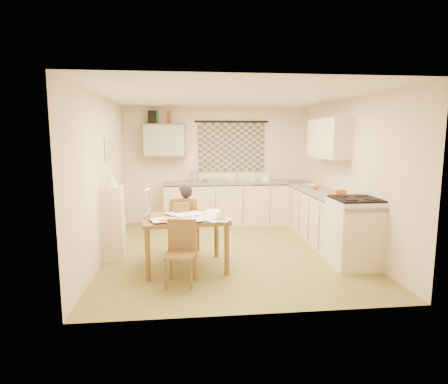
{
  "coord_description": "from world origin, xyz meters",
  "views": [
    {
      "loc": [
        -0.76,
        -5.96,
        1.9
      ],
      "look_at": [
        -0.09,
        0.2,
        0.96
      ],
      "focal_mm": 30.0,
      "sensor_mm": 36.0,
      "label": 1
    }
  ],
  "objects": [
    {
      "name": "bottle_green",
      "position": [
        -1.29,
        2.08,
        2.28
      ],
      "size": [
        0.07,
        0.07,
        0.26
      ],
      "primitive_type": "cylinder",
      "rotation": [
        0.0,
        0.0,
        -0.06
      ],
      "color": "#195926",
      "rests_on": "wall_cabinet"
    },
    {
      "name": "chair_near",
      "position": [
        -0.81,
        -1.34,
        0.26
      ],
      "size": [
        0.43,
        0.43,
        0.83
      ],
      "rotation": [
        0.0,
        0.0,
        -0.17
      ],
      "color": "brown",
      "rests_on": "floor"
    },
    {
      "name": "wall_front",
      "position": [
        0.0,
        -2.26,
        1.25
      ],
      "size": [
        4.0,
        0.02,
        2.5
      ],
      "primitive_type": "cube",
      "color": "beige",
      "rests_on": "floor"
    },
    {
      "name": "dining_table",
      "position": [
        -0.75,
        -0.72,
        0.38
      ],
      "size": [
        1.26,
        1.01,
        0.75
      ],
      "rotation": [
        0.0,
        0.0,
        0.09
      ],
      "color": "brown",
      "rests_on": "floor"
    },
    {
      "name": "speaker",
      "position": [
        -1.38,
        2.08,
        2.28
      ],
      "size": [
        0.19,
        0.22,
        0.26
      ],
      "primitive_type": "cube",
      "rotation": [
        0.0,
        0.0,
        -0.15
      ],
      "color": "black",
      "rests_on": "wall_cabinet"
    },
    {
      "name": "print_canvas",
      "position": [
        -1.95,
        0.4,
        1.7
      ],
      "size": [
        0.01,
        0.42,
        0.32
      ],
      "primitive_type": "cube",
      "color": "beige",
      "rests_on": "wall_left"
    },
    {
      "name": "candle_flame",
      "position": [
        -1.25,
        -0.7,
        1.16
      ],
      "size": [
        0.02,
        0.02,
        0.02
      ],
      "primitive_type": "sphere",
      "color": "#FFCC66",
      "rests_on": "dining_table"
    },
    {
      "name": "stove",
      "position": [
        1.7,
        -0.92,
        0.51
      ],
      "size": [
        0.66,
        0.66,
        1.02
      ],
      "color": "white",
      "rests_on": "floor"
    },
    {
      "name": "candle_holder",
      "position": [
        -1.26,
        -0.73,
        0.84
      ],
      "size": [
        0.06,
        0.06,
        0.18
      ],
      "primitive_type": "cylinder",
      "rotation": [
        0.0,
        0.0,
        0.08
      ],
      "color": "silver",
      "rests_on": "dining_table"
    },
    {
      "name": "window_blind",
      "position": [
        0.3,
        2.22,
        1.65
      ],
      "size": [
        1.45,
        0.03,
        1.05
      ],
      "primitive_type": "cube",
      "color": "navy",
      "rests_on": "wall_back"
    },
    {
      "name": "curtain_rod",
      "position": [
        0.3,
        2.2,
        2.2
      ],
      "size": [
        1.6,
        0.04,
        0.04
      ],
      "primitive_type": "cylinder",
      "rotation": [
        0.0,
        1.57,
        0.0
      ],
      "color": "black",
      "rests_on": "wall_back"
    },
    {
      "name": "bowl",
      "position": [
        1.7,
        0.93,
        0.95
      ],
      "size": [
        0.31,
        0.31,
        0.05
      ],
      "primitive_type": "imported",
      "rotation": [
        0.0,
        0.0,
        0.21
      ],
      "color": "white",
      "rests_on": "counter_right"
    },
    {
      "name": "chair_far",
      "position": [
        -0.74,
        -0.11,
        0.29
      ],
      "size": [
        0.49,
        0.49,
        0.94
      ],
      "rotation": [
        0.0,
        0.0,
        2.99
      ],
      "color": "brown",
      "rests_on": "floor"
    },
    {
      "name": "upper_cabinet_right",
      "position": [
        1.83,
        0.55,
        1.85
      ],
      "size": [
        0.34,
        1.3,
        0.7
      ],
      "primitive_type": "cube",
      "color": "beige",
      "rests_on": "wall_right"
    },
    {
      "name": "eyeglasses",
      "position": [
        -0.58,
        -1.03,
        0.76
      ],
      "size": [
        0.13,
        0.05,
        0.02
      ],
      "primitive_type": "cube",
      "rotation": [
        0.0,
        0.0,
        -0.07
      ],
      "color": "black",
      "rests_on": "dining_table"
    },
    {
      "name": "wall_cabinet",
      "position": [
        -1.15,
        2.08,
        1.8
      ],
      "size": [
        0.9,
        0.34,
        0.7
      ],
      "primitive_type": "cube",
      "color": "brown",
      "rests_on": "wall_back"
    },
    {
      "name": "orange_bag",
      "position": [
        1.7,
        -0.28,
        0.98
      ],
      "size": [
        0.26,
        0.22,
        0.12
      ],
      "primitive_type": "cube",
      "rotation": [
        0.0,
        0.0,
        0.33
      ],
      "color": "#DA5919",
      "rests_on": "counter_right"
    },
    {
      "name": "framed_print",
      "position": [
        -1.97,
        0.4,
        1.7
      ],
      "size": [
        0.04,
        0.5,
        0.4
      ],
      "primitive_type": "cube",
      "color": "#EAE3C4",
      "rests_on": "wall_left"
    },
    {
      "name": "mixing_bowl",
      "position": [
        1.02,
        1.95,
        1.0
      ],
      "size": [
        0.28,
        0.28,
        0.16
      ],
      "primitive_type": "cylinder",
      "rotation": [
        0.0,
        0.0,
        -0.19
      ],
      "color": "white",
      "rests_on": "counter_back"
    },
    {
      "name": "candle",
      "position": [
        -1.28,
        -0.72,
        1.04
      ],
      "size": [
        0.02,
        0.02,
        0.22
      ],
      "primitive_type": "cylinder",
      "rotation": [
        0.0,
        0.0,
        0.01
      ],
      "color": "white",
      "rests_on": "dining_table"
    },
    {
      "name": "orange_box",
      "position": [
        -1.03,
        -1.06,
        0.77
      ],
      "size": [
        0.12,
        0.08,
        0.04
      ],
      "primitive_type": "cube",
      "rotation": [
        0.0,
        0.0,
        -0.03
      ],
      "color": "#DA5919",
      "rests_on": "dining_table"
    },
    {
      "name": "shelf_stand",
      "position": [
        -1.84,
        -0.26,
        0.57
      ],
      "size": [
        0.32,
        0.3,
        1.14
      ],
      "primitive_type": "cube",
      "color": "beige",
      "rests_on": "floor"
    },
    {
      "name": "papers",
      "position": [
        -0.6,
        -0.78,
        0.77
      ],
      "size": [
        1.15,
        1.01,
        0.03
      ],
      "rotation": [
        0.0,
        0.0,
        0.09
      ],
      "color": "white",
      "rests_on": "dining_table"
    },
    {
      "name": "dish_rack",
      "position": [
        -0.14,
        1.95,
        0.95
      ],
      "size": [
        0.43,
        0.4,
        0.06
      ],
      "primitive_type": "cube",
      "rotation": [
        0.0,
        0.0,
        0.33
      ],
      "color": "silver",
      "rests_on": "counter_back"
    },
    {
      "name": "ceiling",
      "position": [
        0.0,
        0.0,
        2.51
      ],
      "size": [
        4.0,
        4.5,
        0.02
      ],
      "primitive_type": "cube",
      "color": "white",
      "rests_on": "floor"
    },
    {
      "name": "floor",
      "position": [
        0.0,
        0.0,
        -0.01
      ],
      "size": [
        4.0,
        4.5,
        0.02
      ],
      "primitive_type": "cube",
      "color": "olive",
      "rests_on": "ground"
    },
    {
      "name": "tap",
      "position": [
        0.41,
        2.13,
        1.06
      ],
      "size": [
        0.03,
        0.03,
        0.28
      ],
      "primitive_type": "cylinder",
      "rotation": [
        0.0,
        0.0,
        -0.1
      ],
      "color": "silver",
      "rests_on": "counter_back"
    },
    {
      "name": "wall_back",
      "position": [
        0.0,
        2.26,
        1.25
      ],
      "size": [
        4.0,
        0.02,
        2.5
      ],
      "primitive_type": "cube",
      "color": "beige",
      "rests_on": "floor"
    },
    {
      "name": "book",
      "position": [
        -1.13,
        -0.84,
        0.76
      ],
      "size": [
        0.18,
        0.24,
        0.02
      ],
      "primitive_type": "imported",
      "rotation": [
        0.0,
        0.0,
        -0.03
      ],
      "color": "#DA5919",
      "rests_on": "dining_table"
    },
    {
      "name": "counter_back",
      "position": [
        0.48,
        1.95,
        0.45
      ],
      "size": [
        3.3,
        0.62,
        0.92
      ],
      "color": "beige",
      "rests_on": "floor"
    },
    {
      "name": "magazine",
      "position": [
        -1.18,
        -1.04,
        0.76
      ],
      "size": [
        0.44,
        0.45,
        0.03
      ],
      "primitive_type": "imported",
      "rotation": [
        0.0,
        0.0,
        0.55
      ],
      "color": "maroon",
      "rests_on": "dining_table"
    },
    {
      "name": "letter_rack",
      "position": [
        -0.79,
        -0.45,
        0.83
      ],
      "size": [
        0.24,
        0.17,
        0.16
      ],
      "primitive_type": "cube",
      "rotation": [
        0.0,
        0.0,
        0.35
      ],
      "color": "brown",
      "rests_on": "dining_table"
    },
    {
      "name": "mug",
      "position": [
        -0.26,
        -1.0,
        0.8
      ],
      "size": [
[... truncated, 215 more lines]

